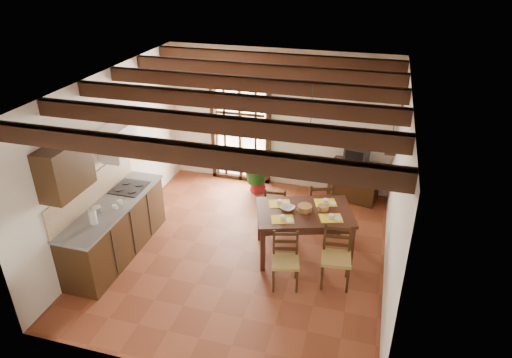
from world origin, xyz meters
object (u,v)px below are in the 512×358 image
(dining_table, at_px, (304,216))
(potted_plant, at_px, (258,165))
(chair_far_left, at_px, (276,215))
(sideboard, at_px, (354,181))
(crt_tv, at_px, (357,154))
(chair_near_right, at_px, (335,267))
(chair_near_left, at_px, (285,270))
(kitchen_counter, at_px, (115,228))
(pendant_lamp, at_px, (310,133))
(chair_far_right, at_px, (318,213))

(dining_table, relative_size, potted_plant, 0.79)
(chair_far_left, relative_size, sideboard, 0.92)
(dining_table, distance_m, crt_tv, 2.13)
(chair_near_right, xyz_separation_m, crt_tv, (0.04, 2.62, 0.68))
(chair_near_left, distance_m, sideboard, 2.95)
(kitchen_counter, bearing_deg, chair_near_left, -0.61)
(crt_tv, bearing_deg, sideboard, 101.90)
(dining_table, distance_m, potted_plant, 2.25)
(chair_near_right, distance_m, crt_tv, 2.70)
(kitchen_counter, bearing_deg, potted_plant, 58.42)
(kitchen_counter, relative_size, sideboard, 2.46)
(chair_near_left, relative_size, chair_near_right, 0.92)
(kitchen_counter, distance_m, pendant_lamp, 3.43)
(kitchen_counter, xyz_separation_m, chair_near_left, (2.79, -0.03, -0.21))
(pendant_lamp, bearing_deg, chair_near_left, -96.90)
(kitchen_counter, relative_size, potted_plant, 1.05)
(chair_far_right, xyz_separation_m, crt_tv, (0.51, 1.18, 0.68))
(chair_near_left, xyz_separation_m, chair_far_right, (0.23, 1.67, 0.02))
(chair_near_right, bearing_deg, crt_tv, 82.81)
(dining_table, relative_size, chair_far_right, 1.86)
(chair_near_right, height_order, chair_far_left, chair_near_right)
(sideboard, xyz_separation_m, potted_plant, (-1.89, -0.17, 0.18))
(chair_far_left, xyz_separation_m, pendant_lamp, (0.59, -0.50, 1.81))
(chair_near_left, distance_m, pendant_lamp, 2.04)
(sideboard, bearing_deg, pendant_lamp, -95.62)
(kitchen_counter, relative_size, pendant_lamp, 2.66)
(dining_table, bearing_deg, chair_near_left, -115.94)
(chair_near_right, relative_size, chair_far_left, 1.09)
(sideboard, distance_m, pendant_lamp, 2.63)
(chair_far_right, bearing_deg, sideboard, -133.46)
(dining_table, bearing_deg, pendant_lamp, 71.77)
(chair_far_right, distance_m, potted_plant, 1.74)
(kitchen_counter, distance_m, dining_table, 3.02)
(chair_near_right, relative_size, chair_far_right, 1.01)
(sideboard, relative_size, pendant_lamp, 1.08)
(chair_near_left, distance_m, chair_far_left, 1.52)
(pendant_lamp, bearing_deg, potted_plant, 125.89)
(dining_table, height_order, chair_far_left, chair_far_left)
(potted_plant, bearing_deg, sideboard, 5.11)
(dining_table, relative_size, sideboard, 1.86)
(crt_tv, bearing_deg, pendant_lamp, -96.28)
(chair_far_right, distance_m, pendant_lamp, 1.94)
(chair_far_right, relative_size, potted_plant, 0.43)
(dining_table, relative_size, pendant_lamp, 2.01)
(kitchen_counter, height_order, sideboard, kitchen_counter)
(potted_plant, xyz_separation_m, pendant_lamp, (1.27, -1.75, 1.51))
(chair_far_left, xyz_separation_m, potted_plant, (-0.67, 1.25, 0.30))
(kitchen_counter, distance_m, chair_far_right, 3.44)
(chair_near_right, bearing_deg, potted_plant, 120.76)
(kitchen_counter, relative_size, chair_near_right, 2.43)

